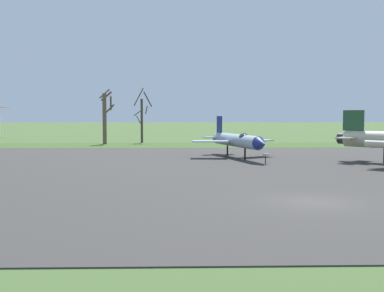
# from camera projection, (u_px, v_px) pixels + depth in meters

# --- Properties ---
(ground_plane) EXTENTS (600.00, 600.00, 0.00)m
(ground_plane) POSITION_uv_depth(u_px,v_px,m) (313.00, 203.00, 23.08)
(ground_plane) COLOR #425B2D
(asphalt_apron) EXTENTS (99.62, 48.87, 0.05)m
(asphalt_apron) POSITION_uv_depth(u_px,v_px,m) (262.00, 169.00, 37.71)
(asphalt_apron) COLOR #383533
(asphalt_apron) RESTS_ON ground
(grass_verge_strip) EXTENTS (159.62, 12.00, 0.06)m
(grass_verge_strip) POSITION_uv_depth(u_px,v_px,m) (226.00, 145.00, 68.07)
(grass_verge_strip) COLOR #3A5424
(grass_verge_strip) RESTS_ON ground
(jet_fighter_front_left) EXTENTS (8.63, 12.86, 4.26)m
(jet_fighter_front_left) POSITION_uv_depth(u_px,v_px,m) (237.00, 140.00, 46.97)
(jet_fighter_front_left) COLOR #8EA3B2
(jet_fighter_front_left) RESTS_ON ground
(info_placard_front_left) EXTENTS (0.52, 0.21, 1.01)m
(info_placard_front_left) POSITION_uv_depth(u_px,v_px,m) (265.00, 158.00, 41.06)
(info_placard_front_left) COLOR black
(info_placard_front_left) RESTS_ON ground
(bare_tree_far_left) EXTENTS (2.46, 2.48, 8.37)m
(bare_tree_far_left) POSITION_uv_depth(u_px,v_px,m) (105.00, 116.00, 70.45)
(bare_tree_far_left) COLOR brown
(bare_tree_far_left) RESTS_ON ground
(bare_tree_left_of_center) EXTENTS (2.94, 2.93, 8.74)m
(bare_tree_left_of_center) POSITION_uv_depth(u_px,v_px,m) (142.00, 117.00, 73.88)
(bare_tree_left_of_center) COLOR #42382D
(bare_tree_left_of_center) RESTS_ON ground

